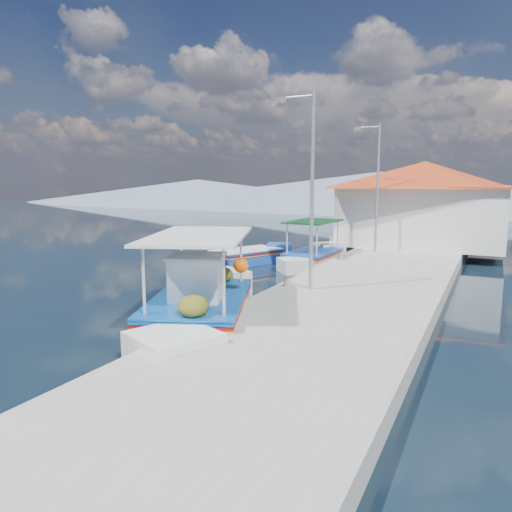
% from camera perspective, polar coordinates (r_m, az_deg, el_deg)
% --- Properties ---
extents(ground, '(160.00, 160.00, 0.00)m').
position_cam_1_polar(ground, '(15.78, -12.14, -5.43)').
color(ground, black).
rests_on(ground, ground).
extents(quay, '(5.00, 44.00, 0.50)m').
position_cam_1_polar(quay, '(18.64, 14.47, -2.53)').
color(quay, '#AFADA4').
rests_on(quay, ground).
extents(bollards, '(0.20, 17.20, 0.30)m').
position_cam_1_polar(bollards, '(18.40, 7.62, -1.21)').
color(bollards, '#A5A8AD').
rests_on(bollards, quay).
extents(main_caique, '(4.41, 7.66, 2.72)m').
position_cam_1_polar(main_caique, '(13.15, -6.37, -5.80)').
color(main_caique, silver).
rests_on(main_caique, ground).
extents(caique_green_canopy, '(1.95, 6.10, 2.28)m').
position_cam_1_polar(caique_green_canopy, '(22.54, 6.85, -0.15)').
color(caique_green_canopy, silver).
rests_on(caique_green_canopy, ground).
extents(caique_blue_hull, '(3.23, 5.27, 1.03)m').
position_cam_1_polar(caique_blue_hull, '(22.66, -1.16, -0.20)').
color(caique_blue_hull, '#1C49A8').
rests_on(caique_blue_hull, ground).
extents(caique_far, '(2.83, 7.96, 2.80)m').
position_cam_1_polar(caique_far, '(30.32, 12.82, 2.34)').
color(caique_far, silver).
rests_on(caique_far, ground).
extents(harbor_building, '(10.49, 10.49, 4.40)m').
position_cam_1_polar(harbor_building, '(27.15, 19.32, 6.11)').
color(harbor_building, silver).
rests_on(harbor_building, quay).
extents(lamp_post_near, '(1.21, 0.14, 6.00)m').
position_cam_1_polar(lamp_post_near, '(14.82, 6.36, 8.85)').
color(lamp_post_near, '#A5A8AD').
rests_on(lamp_post_near, quay).
extents(lamp_post_far, '(1.21, 0.14, 6.00)m').
position_cam_1_polar(lamp_post_far, '(23.47, 14.05, 8.62)').
color(lamp_post_far, '#A5A8AD').
rests_on(lamp_post_far, quay).
extents(mountain_ridge, '(171.40, 96.00, 5.50)m').
position_cam_1_polar(mountain_ridge, '(68.00, 24.04, 6.56)').
color(mountain_ridge, slate).
rests_on(mountain_ridge, ground).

